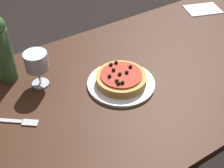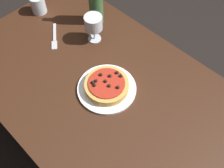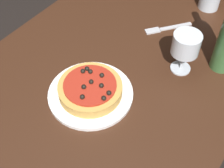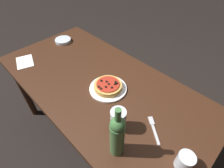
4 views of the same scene
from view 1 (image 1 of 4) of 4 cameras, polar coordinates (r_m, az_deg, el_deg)
name	(u,v)px [view 1 (image 1 of 4)]	position (r m, az deg, el deg)	size (l,w,h in m)	color
dining_table	(140,93)	(1.25, 5.17, -1.56)	(1.58, 0.80, 0.73)	#381E11
dinner_plate	(121,83)	(1.14, 1.65, 0.11)	(0.25, 0.25, 0.01)	white
pizza	(121,78)	(1.13, 1.66, 1.06)	(0.18, 0.18, 0.05)	gold
wine_glass	(36,62)	(1.12, -13.65, 3.88)	(0.08, 0.08, 0.14)	silver
wine_bottle	(1,47)	(1.16, -19.61, 6.37)	(0.07, 0.07, 0.32)	#3D6B38
fork	(16,121)	(1.06, -17.23, -6.54)	(0.15, 0.12, 0.00)	#B7B7BC
paper_napkin	(203,9)	(1.70, 16.26, 12.98)	(0.20, 0.17, 0.00)	white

